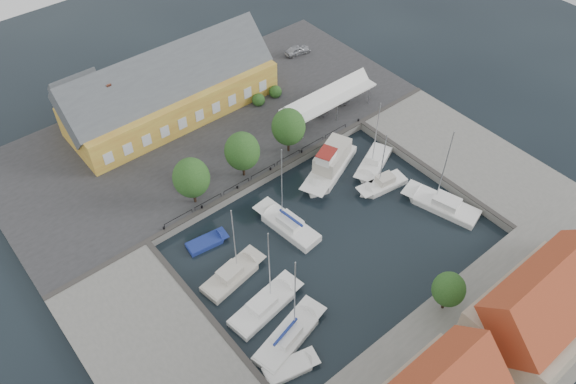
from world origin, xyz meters
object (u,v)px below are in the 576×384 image
object	(u,v)px
east_boat_c	(442,206)
trawler	(330,165)
tent_canopy	(329,97)
east_boat_a	(373,163)
east_boat_b	(383,185)
launch_nw	(207,243)
launch_sw	(290,368)
car_silver	(298,50)
west_boat_c	(265,306)
car_red	(191,177)
warehouse	(166,92)
west_boat_d	(289,337)
west_boat_b	(232,276)
center_sailboat	(288,226)

from	to	relation	value
east_boat_c	trawler	bearing A→B (deg)	114.89
tent_canopy	east_boat_a	world-z (taller)	east_boat_a
east_boat_b	east_boat_c	distance (m)	7.39
east_boat_b	launch_nw	size ratio (longest dim) A/B	1.88
trawler	launch_sw	bearing A→B (deg)	-140.12
trawler	east_boat_b	size ratio (longest dim) A/B	1.18
car_silver	trawler	bearing A→B (deg)	157.94
tent_canopy	west_boat_c	bearing A→B (deg)	-143.77
east_boat_a	car_red	bearing A→B (deg)	150.76
tent_canopy	warehouse	bearing A→B (deg)	140.14
tent_canopy	east_boat_b	distance (m)	14.86
car_silver	trawler	world-z (taller)	trawler
car_silver	west_boat_d	bearing A→B (deg)	147.82
west_boat_c	car_red	bearing A→B (deg)	79.21
warehouse	launch_sw	xyz separation A→B (m)	(-10.76, -38.95, -4.34)
trawler	west_boat_d	bearing A→B (deg)	-141.81
trawler	west_boat_b	bearing A→B (deg)	-163.64
tent_canopy	east_boat_b	bearing A→B (deg)	-104.59
warehouse	tent_canopy	size ratio (longest dim) A/B	2.04
tent_canopy	launch_sw	world-z (taller)	tent_canopy
west_boat_d	launch_sw	world-z (taller)	west_boat_d
warehouse	launch_sw	bearing A→B (deg)	-105.44
west_boat_c	west_boat_d	size ratio (longest dim) A/B	0.98
east_boat_a	west_boat_b	distance (m)	23.97
warehouse	west_boat_b	xyz separation A→B (m)	(-8.90, -27.20, -4.17)
trawler	west_boat_d	xyz separation A→B (m)	(-18.80, -14.79, -0.75)
west_boat_c	launch_nw	size ratio (longest dim) A/B	2.36
east_boat_a	east_boat_b	world-z (taller)	east_boat_a
warehouse	trawler	size ratio (longest dim) A/B	2.66
east_boat_b	west_boat_d	size ratio (longest dim) A/B	0.78
east_boat_b	east_boat_c	world-z (taller)	east_boat_c
car_red	trawler	size ratio (longest dim) A/B	0.40
tent_canopy	center_sailboat	bearing A→B (deg)	-144.85
west_boat_b	west_boat_c	size ratio (longest dim) A/B	0.91
trawler	east_boat_c	xyz separation A→B (m)	(6.01, -12.95, -0.76)
car_silver	trawler	xyz separation A→B (m)	(-13.09, -21.86, -0.68)
tent_canopy	east_boat_c	distance (m)	21.06
center_sailboat	trawler	world-z (taller)	center_sailboat
tent_canopy	east_boat_c	world-z (taller)	east_boat_c
car_silver	west_boat_d	size ratio (longest dim) A/B	0.35
car_silver	trawler	distance (m)	25.49
center_sailboat	west_boat_c	world-z (taller)	center_sailboat
trawler	east_boat_a	bearing A→B (deg)	-28.43
car_red	east_boat_b	bearing A→B (deg)	-25.13
warehouse	center_sailboat	size ratio (longest dim) A/B	2.39
car_red	east_boat_c	size ratio (longest dim) A/B	0.37
east_boat_c	warehouse	bearing A→B (deg)	114.70
center_sailboat	launch_nw	size ratio (longest dim) A/B	2.46
west_boat_d	launch_nw	size ratio (longest dim) A/B	2.41
east_boat_c	west_boat_c	bearing A→B (deg)	174.59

